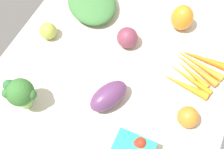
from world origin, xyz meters
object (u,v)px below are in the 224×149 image
Objects in this scene: heirloom_tomato_green at (48,31)px; leafy_greens_clump at (92,2)px; carrot_bunch at (194,71)px; bell_pepper_orange at (182,18)px; eggplant at (109,96)px; red_onion_center at (127,38)px; broccoli_head at (19,92)px; heirloom_tomato_orange at (188,117)px.

leafy_greens_clump is (-18.32, 7.94, 0.07)cm from heirloom_tomato_green.
bell_pepper_orange is at bearing -148.65° from carrot_bunch.
bell_pepper_orange reaches higher than leafy_greens_clump.
carrot_bunch is (-20.91, 21.10, -2.37)cm from eggplant.
bell_pepper_orange is 20.79cm from red_onion_center.
carrot_bunch is at bearing 97.31° from heirloom_tomato_green.
leafy_greens_clump is (-10.06, -18.45, -0.56)cm from red_onion_center.
leafy_greens_clump is 1.17× the size of carrot_bunch.
broccoli_head reaches higher than eggplant.
bell_pepper_orange is at bearing 98.54° from leafy_greens_clump.
heirloom_tomato_orange is (34.04, 12.98, -1.71)cm from bell_pepper_orange.
bell_pepper_orange reaches higher than eggplant.
heirloom_tomato_orange is (19.06, 27.34, -0.40)cm from red_onion_center.
leafy_greens_clump is at bearing -81.46° from bell_pepper_orange.
red_onion_center is (-22.64, -3.44, 0.03)cm from eggplant.
broccoli_head reaches higher than carrot_bunch.
leafy_greens_clump is (-32.70, -21.88, -0.53)cm from eggplant.
bell_pepper_orange is at bearing 119.71° from heirloom_tomato_green.
red_onion_center is at bearing -124.88° from heirloom_tomato_orange.
red_onion_center is at bearing 61.40° from leafy_greens_clump.
heirloom_tomato_green is at bearing -165.56° from broccoli_head.
leafy_greens_clump is at bearing 59.84° from eggplant.
broccoli_head is 1.69× the size of red_onion_center.
carrot_bunch is (-6.54, 50.93, -1.77)cm from heirloom_tomato_green.
leafy_greens_clump is at bearing -122.45° from heirloom_tomato_orange.
broccoli_head is 27.04cm from heirloom_tomato_green.
bell_pepper_orange is 39.20cm from eggplant.
carrot_bunch is (11.79, 42.98, -1.84)cm from leafy_greens_clump.
eggplant reaches higher than carrot_bunch.
eggplant is 39.35cm from leafy_greens_clump.
broccoli_head is at bearing -53.88° from carrot_bunch.
heirloom_tomato_orange is at bearing 57.55° from leafy_greens_clump.
red_onion_center is at bearing -94.03° from carrot_bunch.
red_onion_center is (-34.05, 19.75, -4.12)cm from broccoli_head.
bell_pepper_orange is at bearing 136.22° from red_onion_center.
bell_pepper_orange is at bearing 145.18° from broccoli_head.
broccoli_head is at bearing -72.34° from heirloom_tomato_orange.
heirloom_tomato_orange is at bearing 107.66° from broccoli_head.
heirloom_tomato_green reaches higher than carrot_bunch.
eggplant is at bearing 116.20° from broccoli_head.
eggplant is at bearing -16.18° from bell_pepper_orange.
heirloom_tomato_green is at bearing -101.36° from heirloom_tomato_orange.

